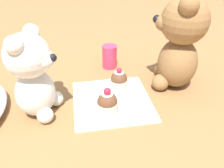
{
  "coord_description": "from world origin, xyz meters",
  "views": [
    {
      "loc": [
        -0.48,
        0.08,
        0.37
      ],
      "look_at": [
        0.0,
        0.0,
        0.06
      ],
      "focal_mm": 35.0,
      "sensor_mm": 36.0,
      "label": 1
    }
  ],
  "objects_px": {
    "teddy_bear_tan": "(179,43)",
    "cupcake_near_tan_bear": "(119,81)",
    "cupcake_near_cream_bear": "(107,103)",
    "juice_glass": "(110,57)",
    "teddy_bear_cream": "(33,75)"
  },
  "relations": [
    {
      "from": "juice_glass",
      "to": "cupcake_near_cream_bear",
      "type": "bearing_deg",
      "value": 169.54
    },
    {
      "from": "teddy_bear_tan",
      "to": "cupcake_near_cream_bear",
      "type": "height_order",
      "value": "teddy_bear_tan"
    },
    {
      "from": "teddy_bear_tan",
      "to": "cupcake_near_tan_bear",
      "type": "xyz_separation_m",
      "value": [
        -0.01,
        0.17,
        -0.1
      ]
    },
    {
      "from": "teddy_bear_cream",
      "to": "teddy_bear_tan",
      "type": "relative_size",
      "value": 0.81
    },
    {
      "from": "teddy_bear_cream",
      "to": "teddy_bear_tan",
      "type": "xyz_separation_m",
      "value": [
        0.07,
        -0.39,
        0.03
      ]
    },
    {
      "from": "cupcake_near_tan_bear",
      "to": "cupcake_near_cream_bear",
      "type": "bearing_deg",
      "value": 152.14
    },
    {
      "from": "teddy_bear_cream",
      "to": "teddy_bear_tan",
      "type": "height_order",
      "value": "teddy_bear_tan"
    },
    {
      "from": "teddy_bear_tan",
      "to": "cupcake_near_tan_bear",
      "type": "relative_size",
      "value": 3.77
    },
    {
      "from": "teddy_bear_tan",
      "to": "cupcake_near_tan_bear",
      "type": "bearing_deg",
      "value": -61.94
    },
    {
      "from": "cupcake_near_cream_bear",
      "to": "cupcake_near_tan_bear",
      "type": "height_order",
      "value": "cupcake_near_tan_bear"
    },
    {
      "from": "cupcake_near_cream_bear",
      "to": "cupcake_near_tan_bear",
      "type": "xyz_separation_m",
      "value": [
        0.09,
        -0.05,
        0.0
      ]
    },
    {
      "from": "cupcake_near_cream_bear",
      "to": "cupcake_near_tan_bear",
      "type": "relative_size",
      "value": 0.97
    },
    {
      "from": "cupcake_near_cream_bear",
      "to": "juice_glass",
      "type": "distance_m",
      "value": 0.25
    },
    {
      "from": "teddy_bear_tan",
      "to": "cupcake_near_tan_bear",
      "type": "height_order",
      "value": "teddy_bear_tan"
    },
    {
      "from": "cupcake_near_cream_bear",
      "to": "cupcake_near_tan_bear",
      "type": "distance_m",
      "value": 0.1
    }
  ]
}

